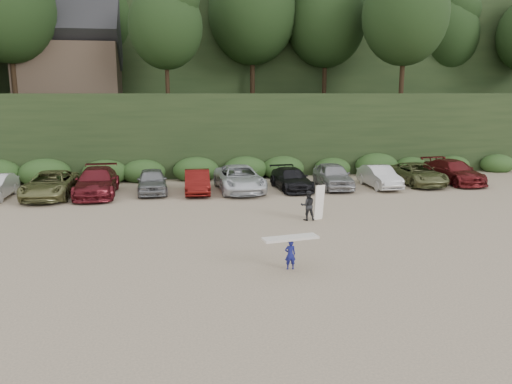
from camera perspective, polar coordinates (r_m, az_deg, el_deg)
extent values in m
plane|color=tan|center=(21.75, 0.93, -4.90)|extent=(120.00, 120.00, 0.00)
cube|color=black|center=(42.82, -4.37, 7.16)|extent=(80.00, 14.00, 6.00)
cube|color=black|center=(60.69, -5.99, 13.07)|extent=(90.00, 30.00, 16.00)
ellipsoid|color=black|center=(43.00, -4.53, 17.85)|extent=(66.00, 12.00, 10.00)
cube|color=#2B491E|center=(35.62, -4.12, 2.44)|extent=(46.20, 2.00, 1.20)
cube|color=brown|center=(45.35, -20.40, 13.06)|extent=(8.00, 6.00, 4.00)
imported|color=olive|center=(31.63, -22.42, 0.79)|extent=(2.75, 5.60, 1.53)
imported|color=maroon|center=(31.27, -17.73, 1.10)|extent=(2.42, 5.71, 1.65)
imported|color=gray|center=(31.23, -11.79, 1.24)|extent=(1.96, 4.44, 1.49)
imported|color=#5D100D|center=(30.76, -6.73, 1.18)|extent=(1.62, 4.32, 1.41)
imported|color=silver|center=(31.15, -1.90, 1.55)|extent=(2.92, 5.85, 1.59)
imported|color=black|center=(31.73, 4.04, 1.49)|extent=(2.24, 4.79, 1.35)
imported|color=#999A9D|center=(32.57, 8.78, 1.87)|extent=(2.12, 4.82, 1.61)
imported|color=silver|center=(33.33, 13.92, 1.71)|extent=(1.59, 4.33, 1.42)
imported|color=#60653A|center=(35.12, 17.97, 1.97)|extent=(2.53, 5.19, 1.42)
imported|color=maroon|center=(36.56, 21.64, 2.18)|extent=(2.60, 5.51, 1.55)
imported|color=navy|center=(17.52, 3.93, -7.14)|extent=(0.40, 0.26, 1.07)
cube|color=silver|center=(17.34, 3.96, -5.27)|extent=(2.02, 0.85, 0.08)
imported|color=black|center=(24.15, 5.93, -1.54)|extent=(0.74, 0.59, 1.46)
cube|color=white|center=(24.24, 7.23, -1.20)|extent=(0.53, 0.38, 1.72)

